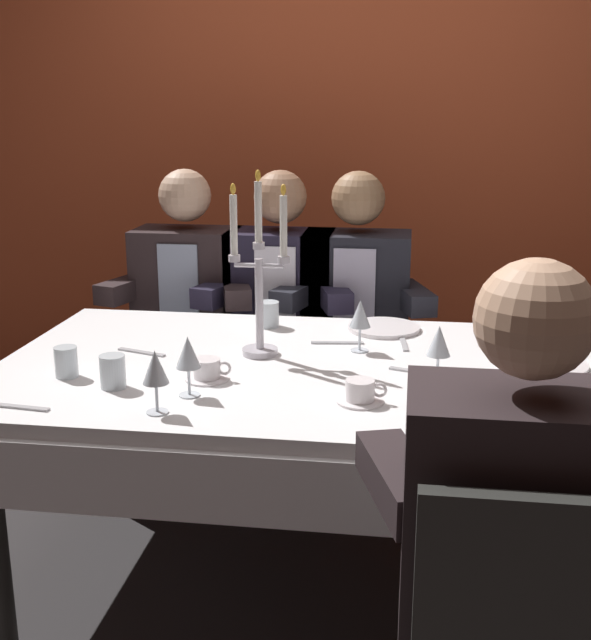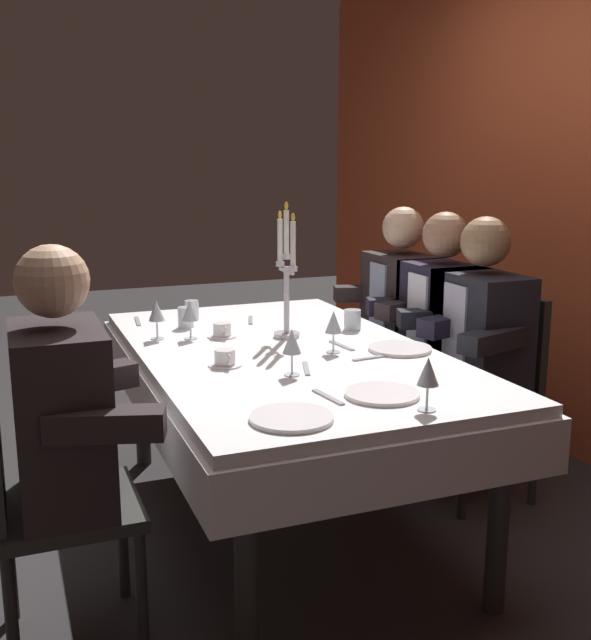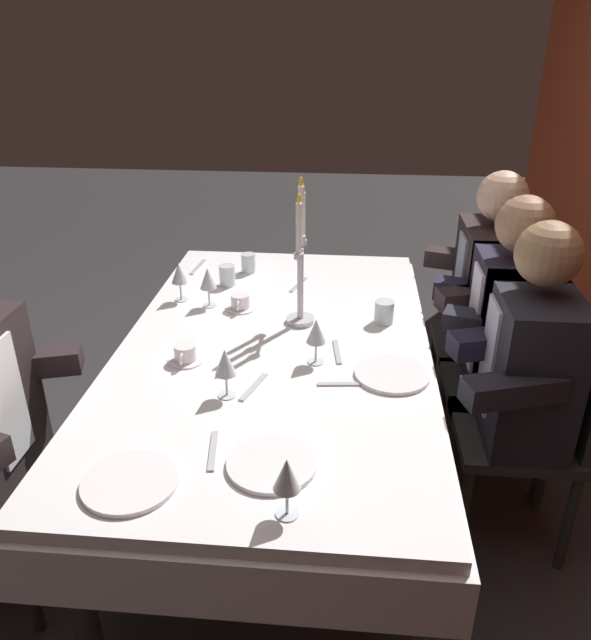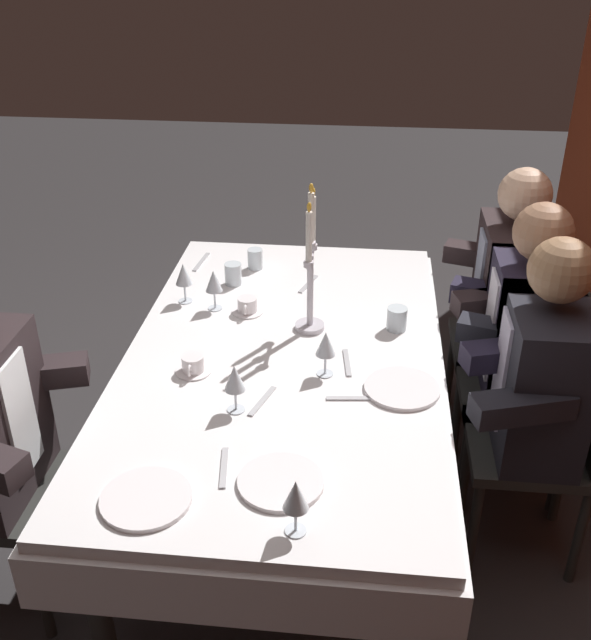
{
  "view_description": "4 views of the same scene",
  "coord_description": "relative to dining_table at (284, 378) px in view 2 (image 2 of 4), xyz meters",
  "views": [
    {
      "loc": [
        0.26,
        -2.23,
        1.49
      ],
      "look_at": [
        -0.08,
        0.1,
        0.85
      ],
      "focal_mm": 44.87,
      "sensor_mm": 36.0,
      "label": 1
    },
    {
      "loc": [
        2.67,
        -1.01,
        1.47
      ],
      "look_at": [
        -0.09,
        0.08,
        0.83
      ],
      "focal_mm": 42.05,
      "sensor_mm": 36.0,
      "label": 2
    },
    {
      "loc": [
        1.95,
        0.26,
        1.8
      ],
      "look_at": [
        0.04,
        0.08,
        0.86
      ],
      "focal_mm": 34.79,
      "sensor_mm": 36.0,
      "label": 3
    },
    {
      "loc": [
        2.21,
        0.28,
        2.12
      ],
      "look_at": [
        -0.1,
        0.04,
        0.82
      ],
      "focal_mm": 41.7,
      "sensor_mm": 36.0,
      "label": 4
    }
  ],
  "objects": [
    {
      "name": "ground_plane",
      "position": [
        0.0,
        0.0,
        -0.62
      ],
      "size": [
        12.0,
        12.0,
        0.0
      ],
      "primitive_type": "plane",
      "color": "#2E2B2C"
    },
    {
      "name": "dining_table",
      "position": [
        0.0,
        0.0,
        0.0
      ],
      "size": [
        1.94,
        1.14,
        0.74
      ],
      "color": "white",
      "rests_on": "ground_plane"
    },
    {
      "name": "candelabra",
      "position": [
        -0.19,
        0.08,
        0.35
      ],
      "size": [
        0.19,
        0.11,
        0.56
      ],
      "color": "silver",
      "rests_on": "dining_table"
    },
    {
      "name": "dinner_plate_0",
      "position": [
        0.77,
        -0.27,
        0.13
      ],
      "size": [
        0.25,
        0.25,
        0.01
      ],
      "primitive_type": "cylinder",
      "color": "white",
      "rests_on": "dining_table"
    },
    {
      "name": "dinner_plate_1",
      "position": [
        0.18,
        0.41,
        0.13
      ],
      "size": [
        0.25,
        0.25,
        0.01
      ],
      "primitive_type": "cylinder",
      "color": "white",
      "rests_on": "dining_table"
    },
    {
      "name": "dinner_plate_2",
      "position": [
        0.67,
        0.08,
        0.13
      ],
      "size": [
        0.24,
        0.24,
        0.01
      ],
      "primitive_type": "cylinder",
      "color": "white",
      "rests_on": "dining_table"
    },
    {
      "name": "wine_glass_0",
      "position": [
        0.35,
        -0.1,
        0.23
      ],
      "size": [
        0.07,
        0.07,
        0.16
      ],
      "color": "silver",
      "rests_on": "dining_table"
    },
    {
      "name": "wine_glass_1",
      "position": [
        -0.3,
        -0.3,
        0.24
      ],
      "size": [
        0.07,
        0.07,
        0.16
      ],
      "color": "silver",
      "rests_on": "dining_table"
    },
    {
      "name": "wine_glass_2",
      "position": [
        0.12,
        0.16,
        0.23
      ],
      "size": [
        0.07,
        0.07,
        0.16
      ],
      "color": "silver",
      "rests_on": "dining_table"
    },
    {
      "name": "wine_glass_3",
      "position": [
        0.84,
        0.14,
        0.23
      ],
      "size": [
        0.07,
        0.07,
        0.16
      ],
      "color": "silver",
      "rests_on": "dining_table"
    },
    {
      "name": "wine_glass_4",
      "position": [
        -0.35,
        -0.43,
        0.23
      ],
      "size": [
        0.07,
        0.07,
        0.16
      ],
      "color": "silver",
      "rests_on": "dining_table"
    },
    {
      "name": "water_tumbler_0",
      "position": [
        -0.69,
        -0.2,
        0.16
      ],
      "size": [
        0.06,
        0.06,
        0.09
      ],
      "primitive_type": "cylinder",
      "color": "silver",
      "rests_on": "dining_table"
    },
    {
      "name": "water_tumbler_1",
      "position": [
        -0.22,
        0.4,
        0.16
      ],
      "size": [
        0.07,
        0.07,
        0.09
      ],
      "primitive_type": "cylinder",
      "color": "silver",
      "rests_on": "dining_table"
    },
    {
      "name": "water_tumbler_2",
      "position": [
        -0.53,
        -0.27,
        0.16
      ],
      "size": [
        0.07,
        0.07,
        0.09
      ],
      "primitive_type": "cylinder",
      "color": "silver",
      "rests_on": "dining_table"
    },
    {
      "name": "coffee_cup_0",
      "position": [
        0.15,
        -0.28,
        0.15
      ],
      "size": [
        0.13,
        0.12,
        0.06
      ],
      "color": "white",
      "rests_on": "dining_table"
    },
    {
      "name": "coffee_cup_1",
      "position": [
        -0.29,
        -0.17,
        0.15
      ],
      "size": [
        0.13,
        0.12,
        0.06
      ],
      "color": "white",
      "rests_on": "dining_table"
    },
    {
      "name": "fork_0",
      "position": [
        0.04,
        0.23,
        0.12
      ],
      "size": [
        0.17,
        0.04,
        0.01
      ],
      "primitive_type": "cube",
      "rotation": [
        0.0,
        0.0,
        0.12
      ],
      "color": "#B7B7BC",
      "rests_on": "dining_table"
    },
    {
      "name": "spoon_1",
      "position": [
        0.25,
        0.26,
        0.12
      ],
      "size": [
        0.04,
        0.17,
        0.01
      ],
      "primitive_type": "cube",
      "rotation": [
        0.0,
        0.0,
        1.67
      ],
      "color": "#B7B7BC",
      "rests_on": "dining_table"
    },
    {
      "name": "fork_2",
      "position": [
        0.3,
        -0.03,
        0.12
      ],
      "size": [
        0.17,
        0.07,
        0.01
      ],
      "primitive_type": "cube",
      "rotation": [
        0.0,
        0.0,
        -0.32
      ],
      "color": "#B7B7BC",
      "rests_on": "dining_table"
    },
    {
      "name": "knife_3",
      "position": [
        -0.72,
        -0.45,
        0.12
      ],
      "size": [
        0.19,
        0.04,
        0.01
      ],
      "primitive_type": "cube",
      "rotation": [
        0.0,
        0.0,
        -0.11
      ],
      "color": "#B7B7BC",
      "rests_on": "dining_table"
    },
    {
      "name": "fork_4",
      "position": [
        -0.55,
        0.04,
        0.12
      ],
      "size": [
        0.17,
        0.07,
        0.01
      ],
      "primitive_type": "cube",
      "rotation": [
        0.0,
        0.0,
        -0.31
      ],
      "color": "#B7B7BC",
      "rests_on": "dining_table"
    },
    {
      "name": "fork_5",
      "position": [
        0.62,
        -0.09,
        0.12
      ],
      "size": [
        0.17,
        0.04,
        0.01
      ],
      "primitive_type": "cube",
      "rotation": [
        0.0,
        0.0,
        0.14
      ],
      "color": "#B7B7BC",
      "rests_on": "dining_table"
    },
    {
      "name": "seated_diner_0",
      "position": [
        -0.64,
        0.89,
        0.11
      ],
      "size": [
        0.63,
        0.48,
        1.24
      ],
      "color": "#2A2A28",
      "rests_on": "ground_plane"
    },
    {
      "name": "seated_diner_1",
      "position": [
        -0.25,
        0.89,
        0.11
      ],
      "size": [
        0.63,
        0.48,
        1.24
      ],
      "color": "#2A2A28",
      "rests_on": "ground_plane"
    },
    {
      "name": "seated_diner_2",
      "position": [
        0.06,
        0.89,
        0.11
      ],
      "size": [
        0.63,
        0.48,
        1.24
      ],
      "color": "#2A2A28",
      "rests_on": "ground_plane"
    },
    {
      "name": "seated_diner_3",
      "position": [
        0.47,
        -0.89,
        0.11
      ],
      "size": [
        0.63,
        0.48,
        1.24
      ],
      "color": "#2A2A28",
      "rests_on": "ground_plane"
    }
  ]
}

